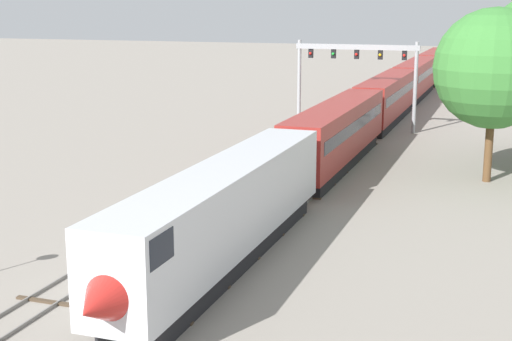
% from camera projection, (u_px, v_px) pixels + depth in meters
% --- Properties ---
extents(ground_plane, '(400.00, 400.00, 0.00)m').
position_uv_depth(ground_plane, '(141.00, 295.00, 31.51)').
color(ground_plane, gray).
extents(track_main, '(2.60, 200.00, 0.16)m').
position_uv_depth(track_main, '(400.00, 110.00, 86.06)').
color(track_main, slate).
rests_on(track_main, ground).
extents(track_near, '(2.60, 160.00, 0.16)m').
position_uv_depth(track_near, '(309.00, 136.00, 69.43)').
color(track_near, slate).
rests_on(track_near, ground).
extents(passenger_train, '(3.04, 114.70, 4.80)m').
position_uv_depth(passenger_train, '(388.00, 97.00, 77.35)').
color(passenger_train, silver).
rests_on(passenger_train, ground).
extents(signal_gantry, '(12.10, 0.49, 8.72)m').
position_uv_depth(signal_gantry, '(356.00, 65.00, 71.59)').
color(signal_gantry, '#999BA0').
rests_on(signal_gantry, ground).
extents(trackside_tree_right, '(8.25, 8.25, 12.03)m').
position_uv_depth(trackside_tree_right, '(494.00, 69.00, 50.05)').
color(trackside_tree_right, brown).
rests_on(trackside_tree_right, ground).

